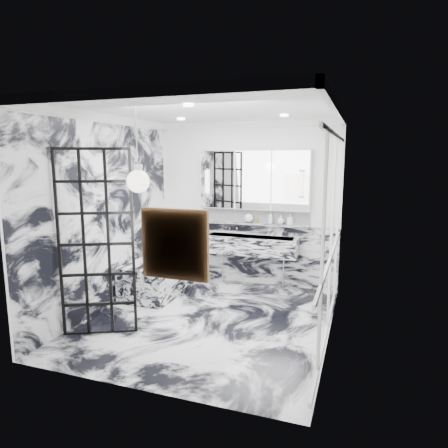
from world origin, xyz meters
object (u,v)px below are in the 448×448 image
at_px(trough_sink, 251,245).
at_px(mirror_cabinet, 254,180).
at_px(crittall_door, 96,244).
at_px(bathtub, 163,274).

bearing_deg(trough_sink, mirror_cabinet, 90.00).
height_order(crittall_door, bathtub, crittall_door).
bearing_deg(bathtub, crittall_door, -89.01).
bearing_deg(crittall_door, mirror_cabinet, 37.30).
distance_m(crittall_door, bathtub, 1.96).
bearing_deg(trough_sink, bathtub, -153.52).
relative_size(crittall_door, bathtub, 1.40).
height_order(mirror_cabinet, bathtub, mirror_cabinet).
distance_m(trough_sink, bathtub, 1.55).
bearing_deg(bathtub, mirror_cabinet, 32.06).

